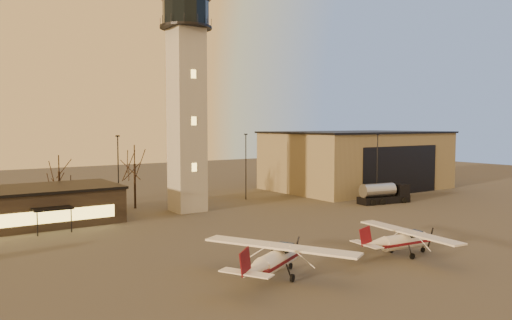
{
  "coord_description": "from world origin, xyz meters",
  "views": [
    {
      "loc": [
        -30.07,
        -29.52,
        11.55
      ],
      "look_at": [
        -0.64,
        13.0,
        7.85
      ],
      "focal_mm": 35.0,
      "sensor_mm": 36.0,
      "label": 1
    }
  ],
  "objects_px": {
    "hangar": "(357,160)",
    "cessna_front": "(405,244)",
    "fuel_truck": "(384,195)",
    "control_tower": "(187,88)",
    "terminal": "(2,209)",
    "cessna_rear": "(278,262)"
  },
  "relations": [
    {
      "from": "fuel_truck",
      "to": "terminal",
      "type": "bearing_deg",
      "value": 175.25
    },
    {
      "from": "cessna_rear",
      "to": "fuel_truck",
      "type": "bearing_deg",
      "value": 1.68
    },
    {
      "from": "terminal",
      "to": "fuel_truck",
      "type": "distance_m",
      "value": 50.23
    },
    {
      "from": "terminal",
      "to": "fuel_truck",
      "type": "bearing_deg",
      "value": -14.42
    },
    {
      "from": "hangar",
      "to": "cessna_front",
      "type": "bearing_deg",
      "value": -130.83
    },
    {
      "from": "control_tower",
      "to": "fuel_truck",
      "type": "bearing_deg",
      "value": -21.55
    },
    {
      "from": "hangar",
      "to": "cessna_front",
      "type": "height_order",
      "value": "hangar"
    },
    {
      "from": "hangar",
      "to": "cessna_rear",
      "type": "distance_m",
      "value": 55.55
    },
    {
      "from": "control_tower",
      "to": "terminal",
      "type": "xyz_separation_m",
      "value": [
        -21.99,
        1.98,
        -14.17
      ]
    },
    {
      "from": "terminal",
      "to": "cessna_front",
      "type": "relative_size",
      "value": 2.27
    },
    {
      "from": "hangar",
      "to": "cessna_front",
      "type": "relative_size",
      "value": 2.74
    },
    {
      "from": "fuel_truck",
      "to": "cessna_front",
      "type": "bearing_deg",
      "value": -125.79
    },
    {
      "from": "hangar",
      "to": "terminal",
      "type": "height_order",
      "value": "hangar"
    },
    {
      "from": "cessna_front",
      "to": "fuel_truck",
      "type": "bearing_deg",
      "value": 50.58
    },
    {
      "from": "control_tower",
      "to": "hangar",
      "type": "bearing_deg",
      "value": 6.31
    },
    {
      "from": "hangar",
      "to": "cessna_front",
      "type": "xyz_separation_m",
      "value": [
        -30.56,
        -35.36,
        -4.1
      ]
    },
    {
      "from": "terminal",
      "to": "cessna_rear",
      "type": "distance_m",
      "value": 35.11
    },
    {
      "from": "cessna_front",
      "to": "cessna_rear",
      "type": "xyz_separation_m",
      "value": [
        -13.15,
        1.31,
        0.13
      ]
    },
    {
      "from": "control_tower",
      "to": "hangar",
      "type": "distance_m",
      "value": 37.9
    },
    {
      "from": "cessna_rear",
      "to": "hangar",
      "type": "bearing_deg",
      "value": 9.96
    },
    {
      "from": "terminal",
      "to": "cessna_front",
      "type": "bearing_deg",
      "value": -50.57
    },
    {
      "from": "cessna_front",
      "to": "cessna_rear",
      "type": "height_order",
      "value": "cessna_rear"
    }
  ]
}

